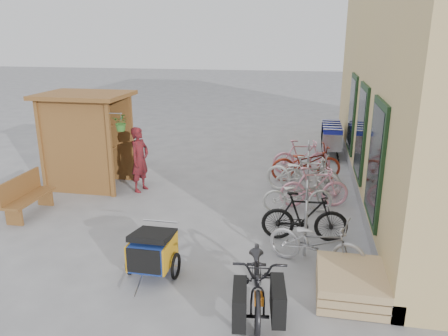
% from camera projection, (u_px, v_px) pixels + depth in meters
% --- Properties ---
extents(ground, '(80.00, 80.00, 0.00)m').
position_uv_depth(ground, '(184.00, 238.00, 8.46)').
color(ground, '#949497').
extents(kiosk, '(2.49, 1.65, 2.40)m').
position_uv_depth(kiosk, '(83.00, 127.00, 10.91)').
color(kiosk, brown).
rests_on(kiosk, ground).
extents(bike_rack, '(0.05, 5.35, 0.86)m').
position_uv_depth(bike_rack, '(307.00, 181.00, 10.14)').
color(bike_rack, '#A5A8AD').
rests_on(bike_rack, ground).
extents(pallet_stack, '(1.00, 1.20, 0.40)m').
position_uv_depth(pallet_stack, '(351.00, 284.00, 6.54)').
color(pallet_stack, tan).
rests_on(pallet_stack, ground).
extents(bench, '(0.42, 1.39, 0.88)m').
position_uv_depth(bench, '(26.00, 195.00, 9.44)').
color(bench, brown).
rests_on(bench, ground).
extents(shopping_carts, '(0.60, 2.38, 1.08)m').
position_uv_depth(shopping_carts, '(331.00, 135.00, 14.23)').
color(shopping_carts, silver).
rests_on(shopping_carts, ground).
extents(child_trailer, '(0.82, 1.39, 0.82)m').
position_uv_depth(child_trailer, '(153.00, 250.00, 7.05)').
color(child_trailer, navy).
rests_on(child_trailer, ground).
extents(cargo_bike, '(0.95, 2.05, 1.04)m').
position_uv_depth(cargo_bike, '(258.00, 278.00, 6.11)').
color(cargo_bike, black).
rests_on(cargo_bike, ground).
extents(person_kiosk, '(0.53, 0.67, 1.62)m').
position_uv_depth(person_kiosk, '(140.00, 160.00, 10.79)').
color(person_kiosk, maroon).
rests_on(person_kiosk, ground).
extents(bike_0, '(1.79, 1.09, 0.89)m').
position_uv_depth(bike_0, '(316.00, 242.00, 7.33)').
color(bike_0, '#A9A9AE').
rests_on(bike_0, ground).
extents(bike_1, '(1.65, 0.55, 0.98)m').
position_uv_depth(bike_1, '(305.00, 217.00, 8.23)').
color(bike_1, black).
rests_on(bike_1, ground).
extents(bike_2, '(1.61, 0.82, 0.81)m').
position_uv_depth(bike_2, '(298.00, 195.00, 9.59)').
color(bike_2, silver).
rests_on(bike_2, ground).
extents(bike_3, '(1.63, 0.77, 0.94)m').
position_uv_depth(bike_3, '(314.00, 187.00, 9.86)').
color(bike_3, pink).
rests_on(bike_3, ground).
extents(bike_4, '(2.02, 1.19, 1.00)m').
position_uv_depth(bike_4, '(303.00, 174.00, 10.65)').
color(bike_4, silver).
rests_on(bike_4, ground).
extents(bike_5, '(1.47, 0.42, 0.88)m').
position_uv_depth(bike_5, '(309.00, 174.00, 10.91)').
color(bike_5, silver).
rests_on(bike_5, ground).
extents(bike_6, '(1.99, 1.12, 0.99)m').
position_uv_depth(bike_6, '(306.00, 163.00, 11.65)').
color(bike_6, maroon).
rests_on(bike_6, ground).
extents(bike_7, '(1.69, 0.78, 0.98)m').
position_uv_depth(bike_7, '(302.00, 157.00, 12.21)').
color(bike_7, pink).
rests_on(bike_7, ground).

